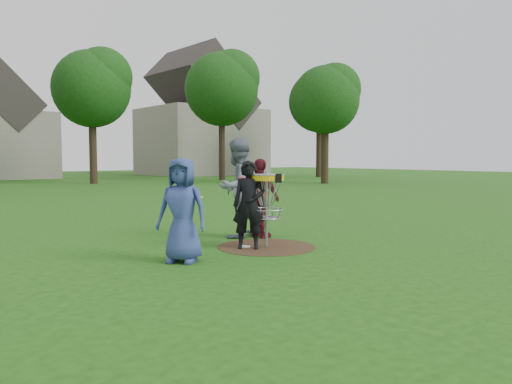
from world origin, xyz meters
TOP-DOWN VIEW (x-y plane):
  - ground at (0.00, 0.00)m, footprint 100.00×100.00m
  - dirt_patch at (0.00, 0.00)m, footprint 1.80×1.80m
  - player_blue at (-1.87, -0.13)m, footprint 0.90×0.96m
  - player_black at (-0.37, 0.06)m, footprint 0.69×0.67m
  - player_grey at (0.28, 1.23)m, footprint 1.14×0.97m
  - player_maroon at (0.60, 0.88)m, footprint 0.53×1.00m
  - disc_on_grass at (-0.32, 0.25)m, footprint 0.22×0.22m
  - disc_golf_basket at (0.00, -0.00)m, footprint 0.66×0.67m
  - held_discs at (-0.26, 0.38)m, footprint 2.25×1.29m
  - tree_row at (0.44, 20.67)m, footprint 51.20×17.42m
  - house_row at (4.78, 33.07)m, footprint 44.50×10.65m

SIDE VIEW (x-z plane):
  - ground at x=0.00m, z-range 0.00..0.00m
  - dirt_patch at x=0.00m, z-range 0.00..0.01m
  - disc_on_grass at x=-0.32m, z-range 0.00..0.02m
  - player_black at x=-0.37m, z-range 0.00..1.59m
  - player_maroon at x=0.60m, z-range 0.00..1.62m
  - player_blue at x=-1.87m, z-range 0.00..1.65m
  - player_grey at x=0.28m, z-range 0.00..2.04m
  - disc_golf_basket at x=0.00m, z-range 0.33..1.71m
  - held_discs at x=-0.26m, z-range 0.91..1.20m
  - house_row at x=4.78m, z-range -1.67..9.95m
  - tree_row at x=0.44m, z-range 1.26..11.16m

